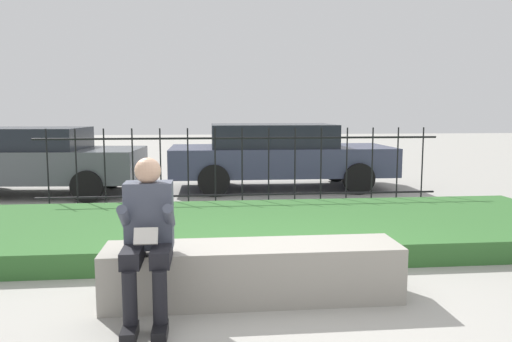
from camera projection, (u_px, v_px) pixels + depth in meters
ground_plane at (275, 298)px, 4.45m from camera, size 60.00×60.00×0.00m
stone_bench at (253, 275)px, 4.40m from camera, size 2.59×0.57×0.49m
person_seated_reader at (148, 232)px, 3.93m from camera, size 0.42×0.73×1.29m
grass_berm at (252, 229)px, 6.50m from camera, size 8.59×2.78×0.26m
iron_fence at (242, 168)px, 8.17m from camera, size 6.59×0.03×1.38m
car_parked_center at (278, 154)px, 10.61m from camera, size 4.65×2.02×1.37m
car_parked_left at (32, 159)px, 9.81m from camera, size 4.25×2.12×1.33m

